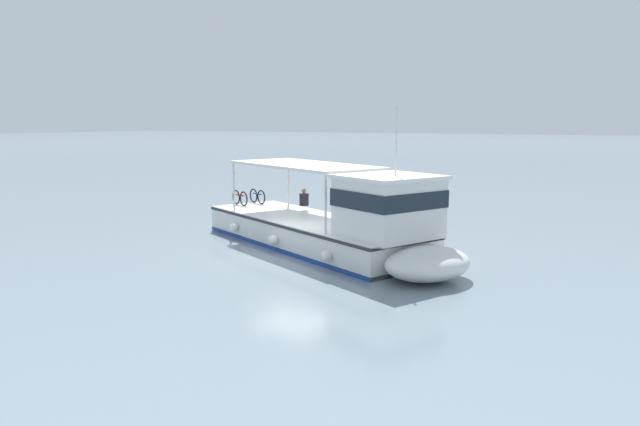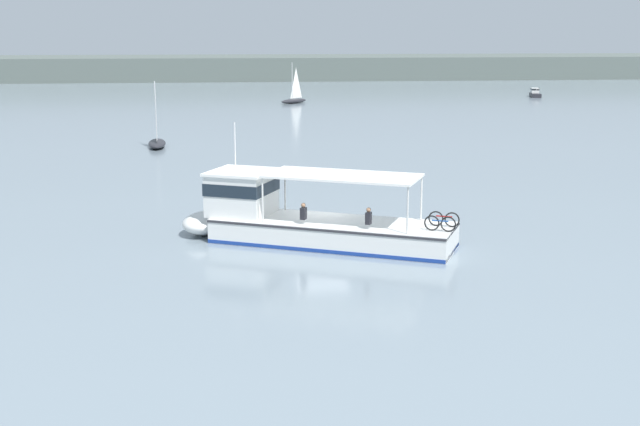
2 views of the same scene
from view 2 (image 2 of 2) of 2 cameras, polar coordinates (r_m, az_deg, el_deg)
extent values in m
plane|color=gray|center=(38.60, 0.16, -1.50)|extent=(400.00, 400.00, 0.00)
cube|color=#515B56|center=(172.22, -5.28, 10.06)|extent=(400.00, 28.00, 4.49)
cube|color=white|center=(36.66, 0.89, -1.36)|extent=(11.12, 7.55, 1.10)
ellipsoid|color=white|center=(38.97, -7.81, -0.64)|extent=(3.26, 3.61, 1.01)
cube|color=navy|center=(36.77, 0.89, -2.04)|extent=(11.14, 7.59, 0.16)
cube|color=#2D2D33|center=(36.56, 0.89, -0.65)|extent=(11.15, 7.60, 0.10)
cube|color=white|center=(37.90, -5.44, 1.36)|extent=(3.52, 3.58, 1.90)
cube|color=#19232D|center=(37.84, -5.46, 1.86)|extent=(3.58, 3.65, 0.56)
cube|color=white|center=(37.72, -5.48, 2.87)|extent=(3.73, 3.79, 0.12)
cube|color=white|center=(36.00, 1.58, 2.60)|extent=(7.31, 5.55, 0.10)
cylinder|color=silver|center=(36.04, -4.01, 0.89)|extent=(0.08, 0.08, 2.00)
cylinder|color=silver|center=(38.51, -2.44, 1.66)|extent=(0.08, 0.08, 2.00)
cylinder|color=silver|center=(34.08, 6.11, 0.18)|extent=(0.08, 0.08, 2.00)
cylinder|color=silver|center=(36.69, 7.06, 1.03)|extent=(0.08, 0.08, 2.00)
cylinder|color=silver|center=(37.67, -5.93, 4.63)|extent=(0.06, 0.06, 2.20)
sphere|color=white|center=(39.44, -3.01, -0.47)|extent=(0.36, 0.36, 0.36)
sphere|color=white|center=(38.36, 1.57, -0.83)|extent=(0.36, 0.36, 0.36)
sphere|color=white|center=(37.58, 6.09, -1.18)|extent=(0.36, 0.36, 0.36)
torus|color=black|center=(34.93, 7.78, -0.69)|extent=(0.62, 0.34, 0.66)
torus|color=black|center=(34.81, 8.91, -0.78)|extent=(0.62, 0.34, 0.66)
cylinder|color=#1E478C|center=(34.84, 8.35, -0.54)|extent=(0.66, 0.36, 0.06)
torus|color=black|center=(35.79, 8.06, -0.38)|extent=(0.62, 0.34, 0.66)
torus|color=black|center=(35.67, 9.16, -0.46)|extent=(0.62, 0.34, 0.66)
cylinder|color=maroon|center=(35.70, 8.62, -0.23)|extent=(0.66, 0.36, 0.06)
cube|color=black|center=(34.96, 3.39, -0.37)|extent=(0.34, 0.38, 0.52)
sphere|color=#9E7051|center=(34.88, 3.39, 0.23)|extent=(0.20, 0.20, 0.20)
cube|color=black|center=(35.83, -1.16, -0.03)|extent=(0.34, 0.38, 0.52)
sphere|color=#9E7051|center=(35.76, -1.17, 0.55)|extent=(0.20, 0.20, 0.20)
ellipsoid|color=#232328|center=(69.35, -11.26, 4.76)|extent=(1.63, 4.86, 0.60)
cylinder|color=silver|center=(69.35, -11.35, 7.00)|extent=(0.08, 0.08, 4.80)
pyramid|color=white|center=(68.54, -11.33, 6.68)|extent=(0.14, 1.70, 4.08)
ellipsoid|color=#232328|center=(110.77, -1.84, 7.79)|extent=(4.38, 4.38, 0.60)
cylinder|color=silver|center=(110.36, -1.95, 9.18)|extent=(0.08, 0.08, 4.80)
pyramid|color=white|center=(111.05, -1.67, 9.04)|extent=(1.24, 1.24, 4.08)
cube|color=#232328|center=(125.51, 14.73, 7.93)|extent=(2.08, 3.80, 0.56)
cube|color=white|center=(126.09, 14.70, 8.24)|extent=(1.38, 1.81, 0.70)
cube|color=#19232D|center=(126.08, 14.71, 8.32)|extent=(1.40, 1.82, 0.28)
camera|label=1|loc=(55.56, -13.41, 7.53)|focal=33.34mm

